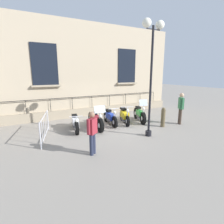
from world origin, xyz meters
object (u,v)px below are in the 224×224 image
at_px(lamppost, 152,54).
at_px(pedestrian_walking, 92,131).
at_px(motorcycle_maroon, 96,120).
at_px(motorcycle_yellow, 125,116).
at_px(motorcycle_white, 75,123).
at_px(bollard, 163,117).
at_px(motorcycle_blue, 110,118).
at_px(pedestrian_standing, 181,107).
at_px(motorcycle_green, 140,114).
at_px(crowd_barrier, 45,126).

height_order(lamppost, pedestrian_walking, lamppost).
distance_m(motorcycle_maroon, motorcycle_yellow, 1.85).
bearing_deg(motorcycle_white, lamppost, 48.67).
distance_m(motorcycle_white, bollard, 4.68).
relative_size(motorcycle_white, motorcycle_blue, 1.03).
xyz_separation_m(motorcycle_yellow, pedestrian_standing, (1.64, 2.71, 0.59)).
relative_size(motorcycle_maroon, motorcycle_green, 1.14).
bearing_deg(motorcycle_yellow, crowd_barrier, -85.41).
height_order(motorcycle_blue, lamppost, lamppost).
bearing_deg(motorcycle_blue, lamppost, 16.34).
xyz_separation_m(motorcycle_white, pedestrian_walking, (2.96, -0.27, 0.49)).
bearing_deg(pedestrian_walking, lamppost, 100.20).
bearing_deg(bollard, pedestrian_standing, 86.95).
height_order(motorcycle_maroon, motorcycle_green, motorcycle_green).
height_order(motorcycle_maroon, motorcycle_blue, motorcycle_maroon).
height_order(crowd_barrier, pedestrian_walking, pedestrian_walking).
bearing_deg(pedestrian_standing, motorcycle_blue, -116.49).
height_order(motorcycle_white, motorcycle_yellow, motorcycle_yellow).
relative_size(motorcycle_blue, pedestrian_walking, 1.23).
bearing_deg(motorcycle_blue, pedestrian_standing, 63.51).
bearing_deg(lamppost, motorcycle_white, -131.33).
bearing_deg(crowd_barrier, lamppost, 65.46).
distance_m(motorcycle_yellow, crowd_barrier, 4.45).
height_order(motorcycle_blue, pedestrian_walking, pedestrian_walking).
distance_m(motorcycle_green, pedestrian_standing, 2.37).
relative_size(motorcycle_white, lamppost, 0.40).
bearing_deg(bollard, motorcycle_maroon, -114.31).
xyz_separation_m(pedestrian_standing, pedestrian_walking, (1.22, -5.88, -0.14)).
bearing_deg(pedestrian_standing, motorcycle_green, -132.88).
distance_m(motorcycle_blue, motorcycle_green, 1.91).
bearing_deg(lamppost, motorcycle_yellow, 176.37).
distance_m(motorcycle_green, lamppost, 4.10).
distance_m(lamppost, bollard, 3.59).
height_order(motorcycle_green, crowd_barrier, motorcycle_green).
bearing_deg(pedestrian_walking, crowd_barrier, -153.22).
bearing_deg(motorcycle_green, motorcycle_blue, -96.70).
xyz_separation_m(bollard, pedestrian_standing, (0.07, 1.24, 0.48)).
xyz_separation_m(motorcycle_white, pedestrian_standing, (1.74, 5.61, 0.63)).
bearing_deg(motorcycle_white, pedestrian_standing, 72.74).
distance_m(motorcycle_blue, pedestrian_walking, 3.82).
height_order(bollard, pedestrian_standing, pedestrian_standing).
bearing_deg(lamppost, pedestrian_walking, -79.80).
bearing_deg(crowd_barrier, pedestrian_standing, 79.83).
height_order(motorcycle_yellow, pedestrian_walking, pedestrian_walking).
xyz_separation_m(motorcycle_white, crowd_barrier, (0.46, -1.54, 0.18)).
bearing_deg(bollard, motorcycle_blue, -126.31).
distance_m(motorcycle_white, motorcycle_yellow, 2.90).
distance_m(motorcycle_white, motorcycle_maroon, 1.06).
bearing_deg(motorcycle_blue, motorcycle_white, -88.85).
distance_m(lamppost, pedestrian_standing, 3.95).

